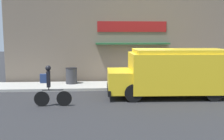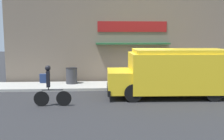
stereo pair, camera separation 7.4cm
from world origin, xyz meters
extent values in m
plane|color=#2B2B2D|center=(0.00, 0.00, 0.00)|extent=(70.00, 70.00, 0.00)
cube|color=#ADAAA3|center=(0.00, 1.06, 0.07)|extent=(28.00, 2.12, 0.14)
cube|color=#756656|center=(0.00, 2.50, 2.69)|extent=(15.31, 0.18, 5.38)
cube|color=maroon|center=(-0.21, 2.39, 3.33)|extent=(4.11, 0.05, 0.61)
cube|color=#235633|center=(-0.21, 2.09, 2.35)|extent=(4.31, 0.64, 0.10)
cube|color=yellow|center=(1.49, -1.40, 1.14)|extent=(4.63, 2.42, 1.75)
cube|color=yellow|center=(-1.32, -1.33, 0.75)|extent=(1.10, 2.14, 0.96)
cube|color=yellow|center=(1.49, -1.40, 2.10)|extent=(4.26, 2.23, 0.17)
cube|color=black|center=(-1.80, -1.31, 0.37)|extent=(0.18, 2.26, 0.24)
cube|color=red|center=(0.27, 0.03, 1.23)|extent=(0.04, 0.44, 0.44)
cylinder|color=black|center=(-0.74, -0.35, 0.39)|extent=(0.78, 0.28, 0.77)
cylinder|color=black|center=(-0.80, -2.33, 0.39)|extent=(0.78, 0.28, 0.77)
cylinder|color=black|center=(2.73, -0.44, 0.39)|extent=(0.78, 0.28, 0.77)
cylinder|color=black|center=(2.68, -2.42, 0.39)|extent=(0.78, 0.28, 0.77)
cylinder|color=black|center=(-3.66, -2.81, 0.30)|extent=(0.61, 0.04, 0.61)
cylinder|color=black|center=(-4.55, -2.80, 0.30)|extent=(0.61, 0.04, 0.61)
cylinder|color=black|center=(-4.10, -2.80, 0.66)|extent=(0.84, 0.04, 0.04)
cylinder|color=black|center=(-4.26, -2.80, 0.72)|extent=(0.04, 0.04, 0.12)
cube|color=black|center=(-4.26, -2.80, 1.10)|extent=(0.12, 0.20, 0.64)
sphere|color=black|center=(-4.26, -2.80, 1.53)|extent=(0.22, 0.22, 0.22)
cube|color=navy|center=(-4.45, -2.80, 1.13)|extent=(0.26, 0.14, 0.36)
cylinder|color=#38383D|center=(-3.73, 1.45, 0.56)|extent=(0.63, 0.63, 0.85)
cylinder|color=black|center=(-3.73, 1.45, 1.01)|extent=(0.64, 0.64, 0.04)
camera|label=1|loc=(-2.44, -13.14, 2.80)|focal=42.00mm
camera|label=2|loc=(-2.36, -13.15, 2.80)|focal=42.00mm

